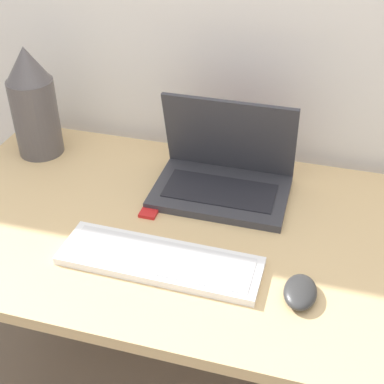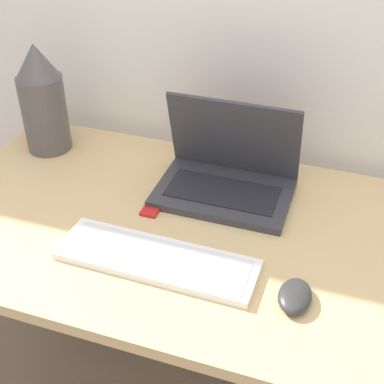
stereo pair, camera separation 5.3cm
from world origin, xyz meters
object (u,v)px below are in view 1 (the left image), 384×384
Objects in this scene: mouse at (300,292)px; mp3_player at (149,212)px; vase at (33,103)px; laptop at (222,172)px; keyboard at (160,260)px.

mp3_player is (-0.39, 0.18, -0.01)m from mouse.
laptop is at bearing -4.65° from vase.
mp3_player is at bearing -26.04° from vase.
mp3_player is at bearing 154.77° from mouse.
laptop reaches higher than mouse.
mouse reaches higher than keyboard.
keyboard is at bearing -36.80° from vase.
vase reaches higher than mouse.
laptop reaches higher than mp3_player.
mouse is 0.88m from vase.
vase is at bearing 175.35° from laptop.
vase is (-0.78, 0.38, 0.14)m from mouse.
mp3_player is (0.40, -0.19, -0.15)m from vase.
laptop is at bearing 45.68° from mp3_player.
laptop is 0.55m from vase.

